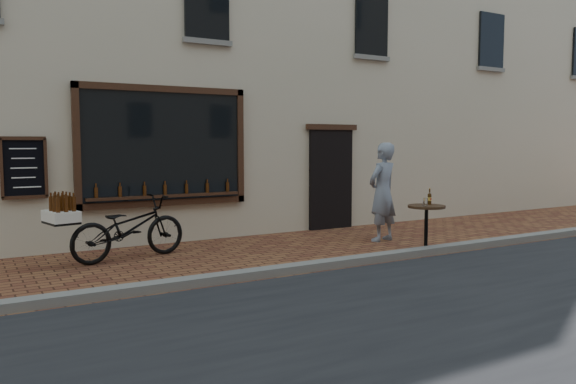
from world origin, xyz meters
TOP-DOWN VIEW (x-y plane):
  - ground at (0.00, 0.00)m, footprint 90.00×90.00m
  - kerb at (0.00, 0.20)m, footprint 90.00×0.25m
  - shop_building at (0.00, 6.50)m, footprint 28.00×6.20m
  - cargo_bicycle at (-2.90, 2.38)m, footprint 2.37×1.11m
  - bistro_table at (1.78, 0.35)m, footprint 0.65×0.65m
  - pedestrian at (1.86, 1.64)m, footprint 0.79×0.62m

SIDE VIEW (x-z plane):
  - ground at x=0.00m, z-range 0.00..0.00m
  - kerb at x=0.00m, z-range 0.00..0.12m
  - cargo_bicycle at x=-2.90m, z-range -0.03..1.09m
  - bistro_table at x=1.78m, z-range 0.04..1.15m
  - pedestrian at x=1.86m, z-range 0.00..1.92m
  - shop_building at x=0.00m, z-range 0.00..10.00m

